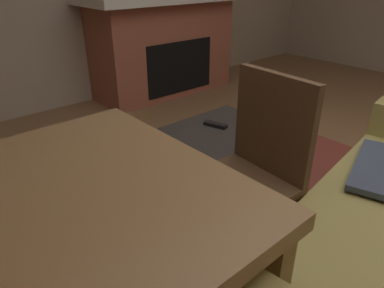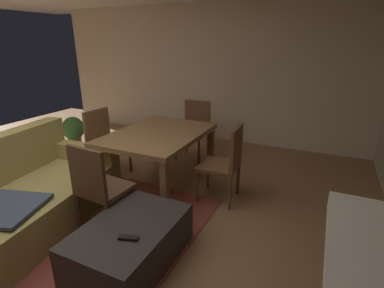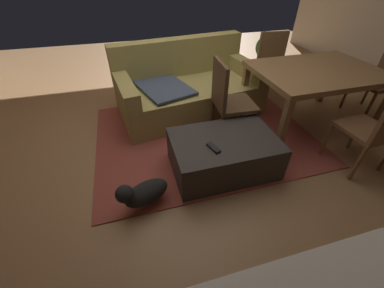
{
  "view_description": "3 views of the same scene",
  "coord_description": "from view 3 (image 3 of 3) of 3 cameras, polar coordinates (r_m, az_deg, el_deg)",
  "views": [
    {
      "loc": [
        1.57,
        0.61,
        1.34
      ],
      "look_at": [
        0.49,
        -0.63,
        0.51
      ],
      "focal_mm": 32.96,
      "sensor_mm": 36.0,
      "label": 1
    },
    {
      "loc": [
        -1.48,
        -2.18,
        1.83
      ],
      "look_at": [
        0.72,
        -1.14,
        0.97
      ],
      "focal_mm": 27.17,
      "sensor_mm": 36.0,
      "label": 2
    },
    {
      "loc": [
        -0.63,
        -2.49,
        1.74
      ],
      "look_at": [
        -0.22,
        -1.03,
        0.56
      ],
      "focal_mm": 22.09,
      "sensor_mm": 36.0,
      "label": 3
    }
  ],
  "objects": [
    {
      "name": "tv_remote",
      "position": [
        2.16,
        5.19,
        -0.91
      ],
      "size": [
        0.09,
        0.17,
        0.02
      ],
      "primitive_type": "cube",
      "rotation": [
        0.0,
        0.0,
        0.3
      ],
      "color": "black",
      "rests_on": "ottoman_coffee_table"
    },
    {
      "name": "dining_chair_north",
      "position": [
        4.0,
        19.02,
        18.26
      ],
      "size": [
        0.48,
        0.48,
        0.93
      ],
      "color": "brown",
      "rests_on": "ground"
    },
    {
      "name": "potted_plant",
      "position": [
        5.41,
        17.2,
        21.04
      ],
      "size": [
        0.39,
        0.39,
        0.56
      ],
      "color": "brown",
      "rests_on": "ground"
    },
    {
      "name": "couch",
      "position": [
        3.41,
        -1.1,
        13.15
      ],
      "size": [
        2.02,
        1.25,
        0.91
      ],
      "color": "#9E8E4C",
      "rests_on": "ground"
    },
    {
      "name": "dining_table",
      "position": [
        3.28,
        27.84,
        14.46
      ],
      "size": [
        1.45,
        1.06,
        0.74
      ],
      "color": "brown",
      "rests_on": "ground"
    },
    {
      "name": "small_dog",
      "position": [
        2.1,
        -11.75,
        -11.49
      ],
      "size": [
        0.47,
        0.33,
        0.28
      ],
      "color": "black",
      "rests_on": "ground"
    },
    {
      "name": "area_rug",
      "position": [
        2.99,
        2.86,
        2.42
      ],
      "size": [
        2.6,
        2.0,
        0.01
      ],
      "primitive_type": "cube",
      "color": "brown",
      "rests_on": "ground"
    },
    {
      "name": "floor",
      "position": [
        3.1,
        -1.32,
        3.78
      ],
      "size": [
        9.12,
        9.12,
        0.0
      ],
      "primitive_type": "plane",
      "color": "olive"
    },
    {
      "name": "dining_chair_south",
      "position": [
        2.8,
        38.43,
        3.34
      ],
      "size": [
        0.46,
        0.46,
        0.93
      ],
      "color": "brown",
      "rests_on": "ground"
    },
    {
      "name": "dining_chair_west",
      "position": [
        2.74,
        8.63,
        11.06
      ],
      "size": [
        0.47,
        0.47,
        0.93
      ],
      "color": "#513823",
      "rests_on": "ground"
    },
    {
      "name": "ottoman_coffee_table",
      "position": [
        2.42,
        7.58,
        -2.35
      ],
      "size": [
        1.03,
        0.69,
        0.38
      ],
      "primitive_type": "cube",
      "color": "#2D2826",
      "rests_on": "ground"
    }
  ]
}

